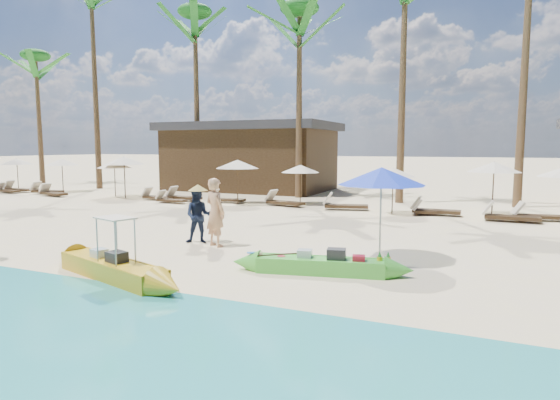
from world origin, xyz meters
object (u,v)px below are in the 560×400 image
at_px(yellow_canoe, 112,268).
at_px(green_canoe, 320,265).
at_px(tourist, 215,212).
at_px(blue_umbrella, 381,176).

bearing_deg(yellow_canoe, green_canoe, 44.99).
bearing_deg(green_canoe, yellow_canoe, -163.73).
bearing_deg(yellow_canoe, tourist, 101.36).
bearing_deg(blue_umbrella, tourist, -176.71).
height_order(tourist, blue_umbrella, blue_umbrella).
height_order(green_canoe, tourist, tourist).
xyz_separation_m(tourist, blue_umbrella, (4.58, 0.26, 1.12)).
relative_size(green_canoe, blue_umbrella, 1.94).
relative_size(green_canoe, yellow_canoe, 0.89).
xyz_separation_m(yellow_canoe, blue_umbrella, (4.92, 3.93, 1.86)).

